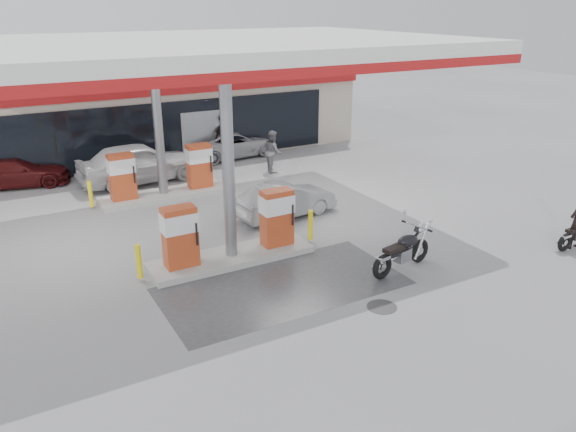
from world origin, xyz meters
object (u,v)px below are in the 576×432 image
parked_motorcycle (403,252)px  attendant (273,151)px  biker_walking (224,138)px  parked_car_left (14,172)px  parked_car_right (233,144)px  pump_island_near (231,236)px  pump_island_far (163,178)px  sedan_white (139,163)px  hatchback_silver (286,200)px

parked_motorcycle → attendant: 9.80m
parked_motorcycle → biker_walking: biker_walking is taller
parked_car_left → parked_car_right: size_ratio=0.95×
biker_walking → parked_car_left: bearing=151.2°
pump_island_near → pump_island_far: size_ratio=1.00×
parked_car_right → parked_car_left: bearing=85.1°
pump_island_near → parked_motorcycle: bearing=-36.5°
sedan_white → parked_car_left: (-4.26, 1.80, -0.22)m
pump_island_near → parked_car_left: (-4.50, 10.00, -0.14)m
parked_motorcycle → attendant: size_ratio=1.27×
hatchback_silver → parked_car_right: (1.60, 7.80, 0.01)m
attendant → parked_car_right: size_ratio=0.42×
attendant → parked_car_left: size_ratio=0.44×
sedan_white → parked_car_left: bearing=61.8°
hatchback_silver → biker_walking: (1.09, 7.60, 0.39)m
sedan_white → hatchback_silver: (3.13, -6.00, -0.23)m
biker_walking → pump_island_far: bearing=-163.8°
pump_island_far → attendant: pump_island_far is taller
pump_island_far → parked_car_left: pump_island_far is taller
sedan_white → biker_walking: size_ratio=2.45×
biker_walking → parked_car_right: bearing=-6.3°
pump_island_near → sedan_white: 8.20m
hatchback_silver → pump_island_far: bearing=30.7°
attendant → hatchback_silver: (-2.06, -4.80, -0.30)m
pump_island_far → biker_walking: (3.98, 3.80, 0.23)m
pump_island_near → biker_walking: bearing=67.9°
hatchback_silver → biker_walking: size_ratio=1.80×
pump_island_near → pump_island_far: bearing=90.0°
pump_island_near → parked_car_left: size_ratio=1.31×
sedan_white → parked_car_left: 4.63m
parked_motorcycle → sedan_white: (-3.90, 10.90, 0.29)m
sedan_white → parked_motorcycle: bearing=-165.7°
pump_island_far → parked_car_left: 6.02m
pump_island_far → sedan_white: (-0.24, 2.20, 0.08)m
pump_island_far → hatchback_silver: bearing=-52.7°
pump_island_near → biker_walking: size_ratio=2.72×
parked_car_left → biker_walking: size_ratio=2.07×
attendant → biker_walking: biker_walking is taller
attendant → parked_car_left: bearing=86.3°
sedan_white → attendant: bearing=-108.3°
hatchback_silver → biker_walking: biker_walking is taller
attendant → hatchback_silver: attendant is taller
hatchback_silver → parked_car_left: size_ratio=0.87×
parked_car_left → pump_island_near: bearing=-144.8°
parked_motorcycle → pump_island_near: bearing=132.4°
parked_car_left → biker_walking: bearing=-80.4°
parked_car_right → attendant: bearing=-176.2°
attendant → biker_walking: (-0.98, 2.80, 0.09)m
pump_island_near → sedan_white: size_ratio=1.11×
attendant → hatchback_silver: size_ratio=0.50×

